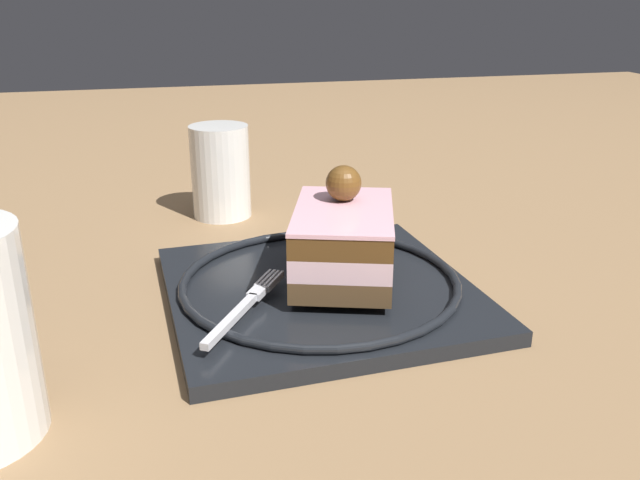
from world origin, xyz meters
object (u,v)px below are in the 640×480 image
object	(u,v)px
dessert_plate	(320,288)
fork	(247,303)
cake_slice	(343,239)
drink_glass_near	(221,175)

from	to	relation	value
dessert_plate	fork	distance (m)	0.07
dessert_plate	cake_slice	bearing A→B (deg)	94.65
fork	drink_glass_near	bearing A→B (deg)	177.50
fork	drink_glass_near	distance (m)	0.26
fork	dessert_plate	bearing A→B (deg)	121.10
drink_glass_near	dessert_plate	bearing A→B (deg)	12.88
fork	drink_glass_near	world-z (taller)	drink_glass_near
dessert_plate	cake_slice	distance (m)	0.04
cake_slice	fork	distance (m)	0.09
cake_slice	drink_glass_near	xyz separation A→B (m)	(-0.22, -0.07, -0.00)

